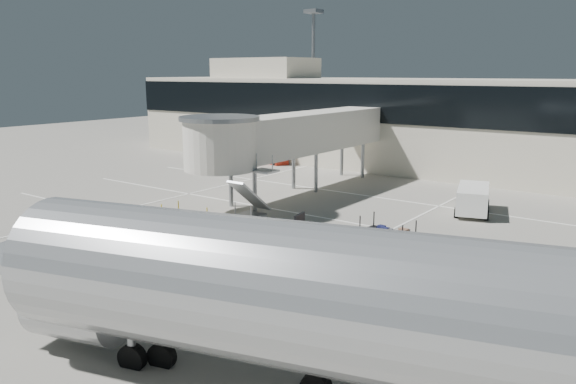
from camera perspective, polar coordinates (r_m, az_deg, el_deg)
name	(u,v)px	position (r m, az deg, el deg)	size (l,w,h in m)	color
ground	(199,251)	(28.04, -9.08, -5.93)	(140.00, 140.00, 0.00)	#A39E92
lane_markings	(297,211)	(35.31, 0.93, -1.99)	(40.00, 30.00, 0.02)	white
terminal	(432,123)	(52.52, 14.43, 6.81)	(64.00, 12.11, 15.20)	beige
jet_bridge	(283,136)	(38.81, -0.54, 5.71)	(5.70, 20.40, 6.03)	silver
baggage_tug	(314,236)	(28.05, 2.63, -4.50)	(2.68, 1.95, 1.65)	maroon
suitcase_cart	(389,234)	(29.27, 10.23, -4.26)	(3.40, 1.73, 1.31)	black
box_cart_near	(137,241)	(28.27, -15.05, -4.83)	(3.68, 1.94, 1.41)	black
box_cart_far	(184,220)	(32.13, -10.49, -2.81)	(3.31, 1.55, 1.28)	black
ground_worker	(120,240)	(27.64, -16.74, -4.69)	(0.63, 0.41, 1.73)	#AED916
minivan	(473,197)	(36.64, 18.28, -0.49)	(2.96, 4.74, 1.67)	white
belt_loader	(273,156)	(54.04, -1.52, 3.65)	(3.86, 2.50, 1.75)	maroon
aircraft	(317,300)	(14.82, 2.93, -10.86)	(19.53, 8.01, 4.98)	silver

